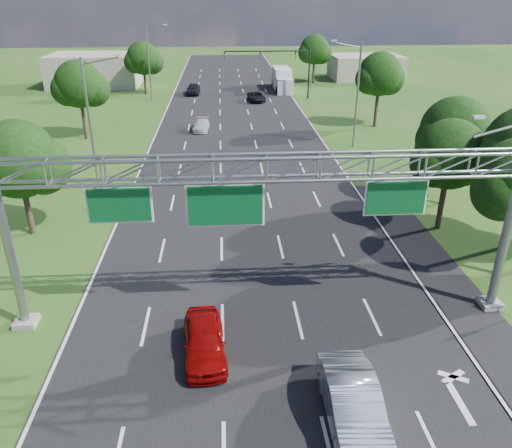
{
  "coord_description": "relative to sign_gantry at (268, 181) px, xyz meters",
  "views": [
    {
      "loc": [
        -1.52,
        -7.93,
        14.26
      ],
      "look_at": [
        0.02,
        14.79,
        3.58
      ],
      "focal_mm": 35.0,
      "sensor_mm": 36.0,
      "label": 1
    }
  ],
  "objects": [
    {
      "name": "streetlight_l_far",
      "position": [
        -11.63,
        53.0,
        -1.31
      ],
      "size": [
        2.97,
        0.22,
        10.16
      ],
      "color": "gray",
      "rests_on": "ground"
    },
    {
      "name": "car_queue_b",
      "position": [
        3.06,
        51.32,
        -6.26
      ],
      "size": [
        2.56,
        4.72,
        1.26
      ],
      "primitive_type": "imported",
      "rotation": [
        0.0,
        0.0,
        0.11
      ],
      "color": "black",
      "rests_on": "ground"
    },
    {
      "name": "tree_cluster_right",
      "position": [
        14.47,
        7.19,
        -1.58
      ],
      "size": [
        9.91,
        14.6,
        8.68
      ],
      "color": "#2D2116",
      "rests_on": "ground"
    },
    {
      "name": "sign_gantry",
      "position": [
        0.0,
        0.0,
        0.0
      ],
      "size": [
        23.5,
        1.0,
        9.56
      ],
      "color": "gray",
      "rests_on": "ground"
    },
    {
      "name": "ground",
      "position": [
        -0.33,
        18.0,
        -6.89
      ],
      "size": [
        220.0,
        220.0,
        0.0
      ],
      "primitive_type": "plane",
      "color": "#224B16",
      "rests_on": "ground"
    },
    {
      "name": "tree_verge_lb",
      "position": [
        -16.25,
        33.04,
        -1.48
      ],
      "size": [
        5.76,
        4.8,
        8.06
      ],
      "color": "#2D2116",
      "rests_on": "ground"
    },
    {
      "name": "building_left",
      "position": [
        -22.33,
        66.0,
        -4.39
      ],
      "size": [
        14.0,
        10.0,
        5.0
      ],
      "primitive_type": "cube",
      "color": "gray",
      "rests_on": "ground"
    },
    {
      "name": "tree_verge_rd",
      "position": [
        15.75,
        36.04,
        -1.26
      ],
      "size": [
        5.76,
        4.8,
        8.28
      ],
      "color": "#2D2116",
      "rests_on": "ground"
    },
    {
      "name": "road",
      "position": [
        -0.33,
        18.0,
        -6.89
      ],
      "size": [
        18.0,
        180.0,
        0.02
      ],
      "primitive_type": "cube",
      "color": "black",
      "rests_on": "ground"
    },
    {
      "name": "tree_verge_la",
      "position": [
        -14.25,
        10.04,
        -2.13
      ],
      "size": [
        5.76,
        4.8,
        7.4
      ],
      "color": "#2D2116",
      "rests_on": "ground"
    },
    {
      "name": "tree_verge_re",
      "position": [
        13.75,
        66.04,
        -1.7
      ],
      "size": [
        5.76,
        4.8,
        7.84
      ],
      "color": "#2D2116",
      "rests_on": "ground"
    },
    {
      "name": "streetlight_l_near",
      "position": [
        -11.63,
        18.0,
        -1.31
      ],
      "size": [
        2.97,
        0.22,
        10.16
      ],
      "color": "gray",
      "rests_on": "ground"
    },
    {
      "name": "car_queue_a",
      "position": [
        -4.24,
        35.53,
        -6.31
      ],
      "size": [
        1.93,
        4.13,
        1.17
      ],
      "primitive_type": "imported",
      "rotation": [
        0.0,
        0.0,
        -0.07
      ],
      "color": "silver",
      "rests_on": "ground"
    },
    {
      "name": "building_right",
      "position": [
        23.67,
        70.0,
        -4.89
      ],
      "size": [
        12.0,
        9.0,
        4.0
      ],
      "primitive_type": "cube",
      "color": "gray",
      "rests_on": "ground"
    },
    {
      "name": "red_coupe",
      "position": [
        -2.9,
        -2.7,
        -6.15
      ],
      "size": [
        2.09,
        4.5,
        1.49
      ],
      "primitive_type": "imported",
      "rotation": [
        0.0,
        0.0,
        0.08
      ],
      "color": "#910706",
      "rests_on": "ground"
    },
    {
      "name": "car_queue_c",
      "position": [
        -6.12,
        57.26,
        -6.09
      ],
      "size": [
        2.08,
        4.77,
        1.6
      ],
      "primitive_type": "imported",
      "rotation": [
        0.0,
        0.0,
        -0.04
      ],
      "color": "black",
      "rests_on": "ground"
    },
    {
      "name": "box_truck",
      "position": [
        7.67,
        59.84,
        -5.31
      ],
      "size": [
        2.66,
        8.68,
        3.29
      ],
      "rotation": [
        0.0,
        0.0,
        0.01
      ],
      "color": "silver",
      "rests_on": "ground"
    },
    {
      "name": "streetlight_r_mid",
      "position": [
        10.97,
        28.0,
        -1.31
      ],
      "size": [
        2.97,
        0.22,
        10.16
      ],
      "color": "gray",
      "rests_on": "ground"
    },
    {
      "name": "road_flare",
      "position": [
        9.87,
        2.0,
        -6.89
      ],
      "size": [
        3.0,
        30.0,
        0.02
      ],
      "primitive_type": "cube",
      "color": "black",
      "rests_on": "ground"
    },
    {
      "name": "tree_verge_lc",
      "position": [
        -13.25,
        58.04,
        -1.92
      ],
      "size": [
        5.76,
        4.8,
        7.62
      ],
      "color": "#2D2116",
      "rests_on": "ground"
    },
    {
      "name": "silver_sedan",
      "position": [
        2.51,
        -6.86,
        -6.03
      ],
      "size": [
        1.86,
        5.23,
        1.72
      ],
      "primitive_type": "imported",
      "rotation": [
        0.0,
        0.0,
        -0.01
      ],
      "color": "#AAAEB6",
      "rests_on": "ground"
    },
    {
      "name": "traffic_signal",
      "position": [
        7.15,
        53.0,
        -1.72
      ],
      "size": [
        12.21,
        0.24,
        7.0
      ],
      "color": "black",
      "rests_on": "ground"
    }
  ]
}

